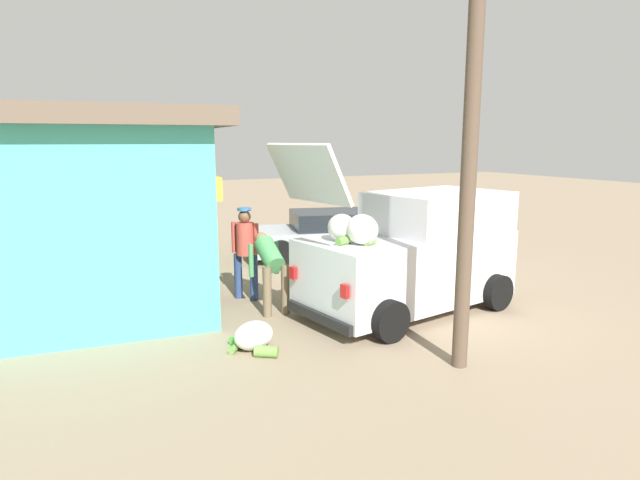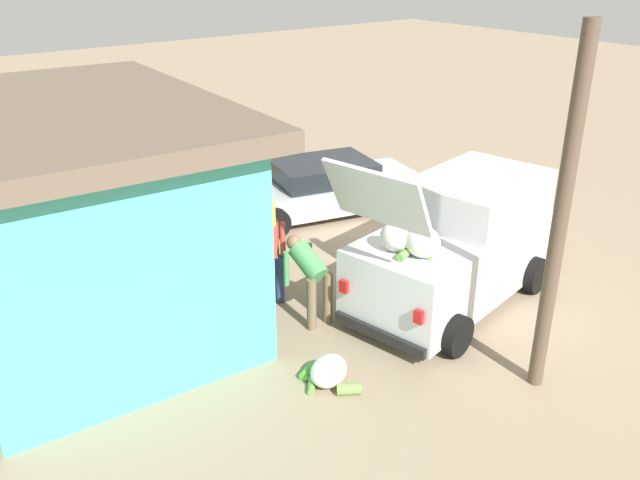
{
  "view_description": "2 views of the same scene",
  "coord_description": "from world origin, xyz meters",
  "px_view_note": "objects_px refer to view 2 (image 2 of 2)",
  "views": [
    {
      "loc": [
        -9.9,
        6.43,
        2.95
      ],
      "look_at": [
        -0.45,
        2.0,
        1.0
      ],
      "focal_mm": 30.06,
      "sensor_mm": 36.0,
      "label": 1
    },
    {
      "loc": [
        -8.87,
        8.93,
        5.59
      ],
      "look_at": [
        -0.59,
        2.58,
        0.9
      ],
      "focal_mm": 37.48,
      "sensor_mm": 36.0,
      "label": 2
    }
  ],
  "objects_px": {
    "storefront_bar": "(77,213)",
    "delivery_van": "(456,244)",
    "customer_bending": "(310,272)",
    "parked_sedan": "(323,188)",
    "unloaded_banana_pile": "(328,372)",
    "paint_bucket": "(180,227)",
    "vendor_standing": "(269,247)"
  },
  "relations": [
    {
      "from": "storefront_bar",
      "to": "delivery_van",
      "type": "bearing_deg",
      "value": -122.75
    },
    {
      "from": "storefront_bar",
      "to": "customer_bending",
      "type": "height_order",
      "value": "storefront_bar"
    },
    {
      "from": "storefront_bar",
      "to": "parked_sedan",
      "type": "bearing_deg",
      "value": -77.59
    },
    {
      "from": "storefront_bar",
      "to": "parked_sedan",
      "type": "xyz_separation_m",
      "value": [
        1.27,
        -5.76,
        -1.19
      ]
    },
    {
      "from": "unloaded_banana_pile",
      "to": "delivery_van",
      "type": "bearing_deg",
      "value": -79.07
    },
    {
      "from": "unloaded_banana_pile",
      "to": "paint_bucket",
      "type": "distance_m",
      "value": 5.97
    },
    {
      "from": "vendor_standing",
      "to": "delivery_van",
      "type": "bearing_deg",
      "value": -126.02
    },
    {
      "from": "vendor_standing",
      "to": "unloaded_banana_pile",
      "type": "xyz_separation_m",
      "value": [
        -2.43,
        0.66,
        -0.82
      ]
    },
    {
      "from": "storefront_bar",
      "to": "customer_bending",
      "type": "xyz_separation_m",
      "value": [
        -2.33,
        -2.72,
        -0.91
      ]
    },
    {
      "from": "parked_sedan",
      "to": "customer_bending",
      "type": "bearing_deg",
      "value": 139.74
    },
    {
      "from": "storefront_bar",
      "to": "vendor_standing",
      "type": "distance_m",
      "value": 3.02
    },
    {
      "from": "delivery_van",
      "to": "parked_sedan",
      "type": "relative_size",
      "value": 0.96
    },
    {
      "from": "vendor_standing",
      "to": "unloaded_banana_pile",
      "type": "relative_size",
      "value": 1.79
    },
    {
      "from": "parked_sedan",
      "to": "unloaded_banana_pile",
      "type": "xyz_separation_m",
      "value": [
        -5.13,
        3.87,
        -0.38
      ]
    },
    {
      "from": "parked_sedan",
      "to": "customer_bending",
      "type": "xyz_separation_m",
      "value": [
        -3.6,
        3.05,
        0.29
      ]
    },
    {
      "from": "parked_sedan",
      "to": "vendor_standing",
      "type": "distance_m",
      "value": 4.22
    },
    {
      "from": "delivery_van",
      "to": "storefront_bar",
      "type": "bearing_deg",
      "value": 57.25
    },
    {
      "from": "paint_bucket",
      "to": "vendor_standing",
      "type": "bearing_deg",
      "value": 178.92
    },
    {
      "from": "parked_sedan",
      "to": "paint_bucket",
      "type": "relative_size",
      "value": 14.78
    },
    {
      "from": "delivery_van",
      "to": "customer_bending",
      "type": "relative_size",
      "value": 3.34
    },
    {
      "from": "parked_sedan",
      "to": "paint_bucket",
      "type": "xyz_separation_m",
      "value": [
        0.8,
        3.15,
        -0.41
      ]
    },
    {
      "from": "vendor_standing",
      "to": "unloaded_banana_pile",
      "type": "distance_m",
      "value": 2.65
    },
    {
      "from": "vendor_standing",
      "to": "paint_bucket",
      "type": "bearing_deg",
      "value": -1.08
    },
    {
      "from": "storefront_bar",
      "to": "parked_sedan",
      "type": "relative_size",
      "value": 1.4
    },
    {
      "from": "delivery_van",
      "to": "vendor_standing",
      "type": "bearing_deg",
      "value": 53.98
    },
    {
      "from": "parked_sedan",
      "to": "customer_bending",
      "type": "height_order",
      "value": "customer_bending"
    },
    {
      "from": "delivery_van",
      "to": "unloaded_banana_pile",
      "type": "distance_m",
      "value": 3.32
    },
    {
      "from": "parked_sedan",
      "to": "vendor_standing",
      "type": "xyz_separation_m",
      "value": [
        -2.7,
        3.21,
        0.43
      ]
    },
    {
      "from": "storefront_bar",
      "to": "customer_bending",
      "type": "bearing_deg",
      "value": -130.62
    },
    {
      "from": "storefront_bar",
      "to": "customer_bending",
      "type": "distance_m",
      "value": 3.69
    },
    {
      "from": "unloaded_banana_pile",
      "to": "parked_sedan",
      "type": "bearing_deg",
      "value": -37.07
    },
    {
      "from": "storefront_bar",
      "to": "parked_sedan",
      "type": "height_order",
      "value": "storefront_bar"
    }
  ]
}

